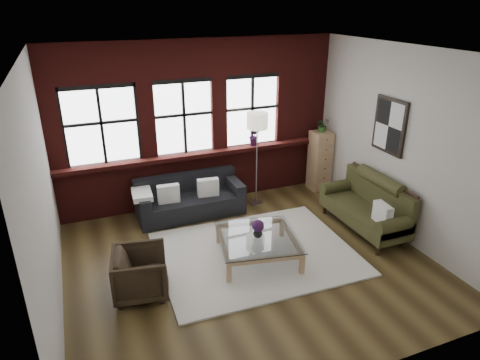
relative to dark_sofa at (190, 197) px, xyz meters
name	(u,v)px	position (x,y,z in m)	size (l,w,h in m)	color
floor	(248,261)	(0.40, -1.90, -0.36)	(5.50, 5.50, 0.00)	#3C2D16
ceiling	(250,52)	(0.40, -1.90, 2.84)	(5.50, 5.50, 0.00)	white
wall_back	(199,124)	(0.40, 0.60, 1.24)	(5.50, 5.50, 0.00)	beige
wall_front	(353,257)	(0.40, -4.40, 1.24)	(5.50, 5.50, 0.00)	beige
wall_left	(42,198)	(-2.35, -1.90, 1.24)	(5.00, 5.00, 0.00)	beige
wall_right	(401,145)	(3.15, -1.90, 1.24)	(5.00, 5.00, 0.00)	beige
brick_backwall	(199,125)	(0.40, 0.54, 1.24)	(5.50, 0.12, 3.20)	#521513
sill_ledge	(202,153)	(0.40, 0.45, 0.68)	(5.50, 0.30, 0.08)	#521513
window_left	(101,127)	(-1.40, 0.55, 1.39)	(1.38, 0.10, 1.50)	black
window_mid	(184,118)	(0.10, 0.55, 1.39)	(1.38, 0.10, 1.50)	black
window_right	(252,112)	(1.50, 0.55, 1.39)	(1.38, 0.10, 1.50)	black
wall_poster	(390,126)	(3.12, -1.60, 1.49)	(0.05, 0.74, 0.94)	black
shag_rug	(256,253)	(0.59, -1.76, -0.34)	(3.09, 2.43, 0.03)	beige
dark_sofa	(190,197)	(0.00, 0.00, 0.00)	(2.00, 0.81, 0.72)	black
pillow_a	(168,194)	(-0.43, -0.10, 0.19)	(0.40, 0.14, 0.34)	white
pillow_b	(208,187)	(0.33, -0.10, 0.19)	(0.40, 0.14, 0.34)	white
vintage_settee	(364,205)	(2.70, -1.72, 0.13)	(0.82, 1.84, 0.98)	#343318
pillow_settee	(383,214)	(2.62, -2.28, 0.24)	(0.14, 0.38, 0.34)	white
armchair	(141,273)	(-1.30, -2.07, -0.02)	(0.72, 0.74, 0.68)	black
coffee_table	(258,248)	(0.57, -1.88, -0.17)	(1.23, 1.23, 0.41)	tan
vase	(258,232)	(0.57, -1.88, 0.12)	(0.15, 0.15, 0.16)	#B2B2B2
flowers	(258,226)	(0.57, -1.88, 0.23)	(0.19, 0.19, 0.19)	#3D1745
drawer_chest	(320,161)	(2.92, 0.14, 0.28)	(0.39, 0.39, 1.28)	tan
potted_plant_top	(323,125)	(2.92, 0.14, 1.07)	(0.28, 0.24, 0.31)	#2D5923
floor_lamp	(257,156)	(1.36, -0.03, 0.65)	(0.40, 0.40, 2.02)	#A5A5A8
sill_plant	(255,136)	(1.51, 0.42, 0.92)	(0.22, 0.18, 0.40)	#3D1745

